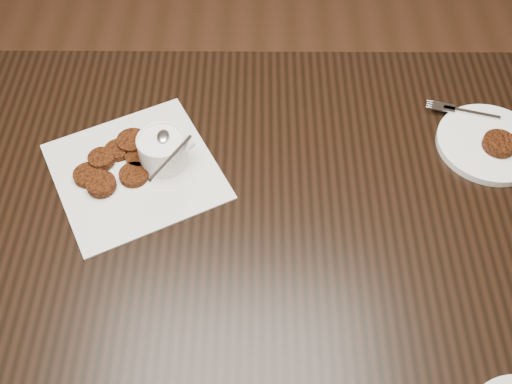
% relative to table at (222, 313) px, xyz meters
% --- Properties ---
extents(table, '(1.40, 0.90, 0.75)m').
position_rel_table_xyz_m(table, '(0.00, 0.00, 0.00)').
color(table, black).
rests_on(table, floor).
extents(napkin, '(0.38, 0.38, 0.00)m').
position_rel_table_xyz_m(napkin, '(-0.15, 0.11, 0.38)').
color(napkin, silver).
rests_on(napkin, table).
extents(sauce_ramekin, '(0.14, 0.14, 0.13)m').
position_rel_table_xyz_m(sauce_ramekin, '(-0.10, 0.13, 0.44)').
color(sauce_ramekin, white).
rests_on(sauce_ramekin, napkin).
extents(patty_cluster, '(0.21, 0.21, 0.02)m').
position_rel_table_xyz_m(patty_cluster, '(-0.19, 0.12, 0.39)').
color(patty_cluster, '#60250C').
rests_on(patty_cluster, napkin).
extents(plate_with_patty, '(0.25, 0.25, 0.03)m').
position_rel_table_xyz_m(plate_with_patty, '(0.53, 0.17, 0.39)').
color(plate_with_patty, white).
rests_on(plate_with_patty, table).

